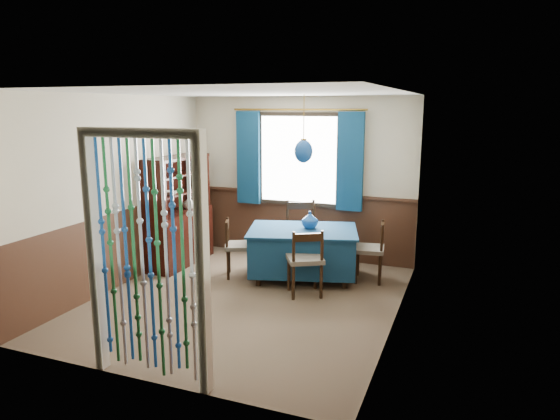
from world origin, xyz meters
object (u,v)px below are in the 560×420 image
at_px(sideboard, 179,227).
at_px(vase_table, 310,220).
at_px(dining_table, 303,250).
at_px(pendant_lamp, 304,151).
at_px(vase_sideboard, 189,202).
at_px(chair_left, 237,246).
at_px(chair_right, 371,249).
at_px(bowl_shelf, 171,192).
at_px(chair_far, 301,232).
at_px(chair_near, 305,260).

distance_m(sideboard, vase_table, 2.04).
xyz_separation_m(dining_table, pendant_lamp, (-0.00, -0.00, 1.35)).
relative_size(dining_table, vase_sideboard, 8.02).
bearing_deg(dining_table, chair_left, 179.07).
distance_m(dining_table, sideboard, 1.96).
bearing_deg(sideboard, vase_sideboard, 74.75).
distance_m(dining_table, chair_right, 0.93).
height_order(chair_right, bowl_shelf, bowl_shelf).
relative_size(chair_right, vase_table, 3.81).
bearing_deg(vase_sideboard, sideboard, -106.01).
bearing_deg(sideboard, pendant_lamp, 1.67).
relative_size(chair_far, vase_sideboard, 4.58).
bearing_deg(chair_far, chair_left, 26.58).
distance_m(chair_far, vase_sideboard, 1.77).
distance_m(chair_left, chair_right, 1.85).
bearing_deg(bowl_shelf, chair_right, 10.86).
height_order(pendant_lamp, vase_table, pendant_lamp).
height_order(chair_far, pendant_lamp, pendant_lamp).
xyz_separation_m(chair_left, pendant_lamp, (0.88, 0.24, 1.33)).
bearing_deg(chair_near, chair_right, 21.75).
height_order(sideboard, vase_sideboard, sideboard).
xyz_separation_m(pendant_lamp, vase_table, (0.07, 0.10, -0.96)).
bearing_deg(chair_near, chair_left, 132.76).
bearing_deg(vase_sideboard, vase_table, -2.35).
height_order(chair_left, sideboard, sideboard).
distance_m(vase_table, bowl_shelf, 2.03).
bearing_deg(chair_right, vase_sideboard, 83.16).
distance_m(sideboard, pendant_lamp, 2.29).
bearing_deg(chair_right, bowl_shelf, 92.72).
distance_m(dining_table, chair_left, 0.92).
bearing_deg(chair_right, chair_left, 96.88).
relative_size(chair_far, pendant_lamp, 1.08).
relative_size(chair_near, sideboard, 0.54).
bearing_deg(chair_near, chair_far, 81.40).
bearing_deg(chair_left, vase_sideboard, -136.88).
relative_size(chair_right, vase_sideboard, 3.96).
height_order(chair_far, chair_left, chair_far).
xyz_separation_m(dining_table, chair_left, (-0.88, -0.24, 0.02)).
bearing_deg(pendant_lamp, chair_far, 110.41).
bearing_deg(pendant_lamp, chair_right, 14.97).
xyz_separation_m(chair_near, sideboard, (-2.19, 0.56, 0.11)).
bearing_deg(vase_sideboard, bowl_shelf, -90.00).
bearing_deg(chair_far, sideboard, -4.92).
relative_size(chair_far, sideboard, 0.59).
bearing_deg(vase_table, sideboard, -176.38).
xyz_separation_m(chair_left, vase_table, (0.95, 0.34, 0.37)).
xyz_separation_m(chair_left, vase_sideboard, (-1.01, 0.42, 0.48)).
xyz_separation_m(chair_far, chair_right, (1.12, -0.35, -0.07)).
distance_m(chair_near, chair_right, 1.07).
bearing_deg(vase_sideboard, chair_right, 1.30).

